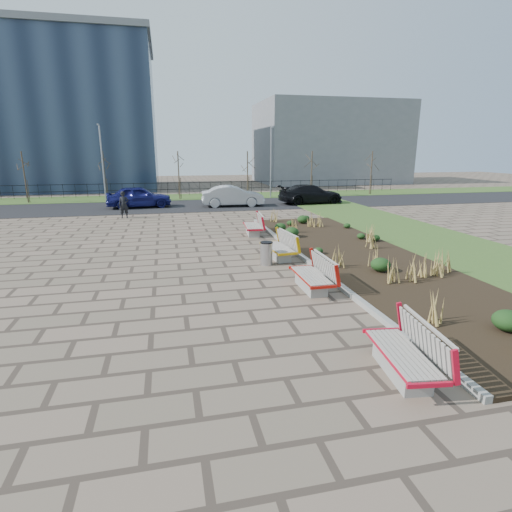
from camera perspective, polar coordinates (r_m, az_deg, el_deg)
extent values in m
plane|color=#705C4D|center=(9.80, -4.80, -10.03)|extent=(120.00, 120.00, 0.00)
cube|color=black|center=(16.20, 15.02, -0.19)|extent=(4.50, 18.00, 0.10)
cube|color=gray|center=(15.26, 7.24, -0.60)|extent=(0.16, 18.00, 0.15)
cube|color=#33511E|center=(18.85, 27.94, 0.56)|extent=(5.00, 38.00, 0.04)
cube|color=#33511E|center=(37.06, -10.90, 8.27)|extent=(80.00, 5.00, 0.04)
cube|color=black|center=(31.11, -10.49, 7.05)|extent=(80.00, 7.00, 0.02)
cylinder|color=#B2B2B7|center=(14.73, 1.49, 0.35)|extent=(0.45, 0.45, 0.85)
imported|color=black|center=(26.32, -18.36, 6.96)|extent=(0.62, 0.42, 1.66)
imported|color=#141657|center=(30.84, -16.37, 8.13)|extent=(4.79, 2.32, 1.57)
imported|color=#9D9EA4|center=(30.34, -3.34, 8.55)|extent=(4.71, 1.85, 1.53)
imported|color=black|center=(32.16, 7.81, 8.76)|extent=(5.26, 2.44, 1.49)
cube|color=slate|center=(55.05, 10.33, 15.58)|extent=(18.00, 12.00, 10.00)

